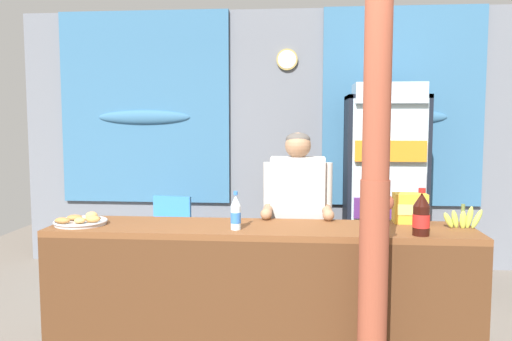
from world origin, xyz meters
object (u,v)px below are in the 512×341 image
(plastic_lawn_chair, at_px, (167,233))
(pastry_tray, at_px, (81,221))
(shopkeeper, at_px, (297,211))
(soda_bottle_cola, at_px, (421,215))
(banana_bunch, at_px, (463,219))
(drink_fridge, at_px, (385,175))
(soda_bottle_water, at_px, (236,213))
(timber_post, at_px, (375,190))
(bottle_shelf_rack, at_px, (294,218))
(snack_box_choco_powder, at_px, (410,208))
(stall_counter, at_px, (259,288))

(plastic_lawn_chair, height_order, pastry_tray, pastry_tray)
(pastry_tray, bearing_deg, shopkeeper, 20.59)
(soda_bottle_cola, distance_m, banana_bunch, 0.40)
(drink_fridge, height_order, banana_bunch, drink_fridge)
(drink_fridge, height_order, soda_bottle_water, drink_fridge)
(timber_post, bearing_deg, bottle_shelf_rack, 99.91)
(snack_box_choco_powder, relative_size, banana_bunch, 0.81)
(soda_bottle_cola, relative_size, pastry_tray, 0.82)
(bottle_shelf_rack, xyz_separation_m, soda_bottle_cola, (0.79, -2.47, 0.50))
(timber_post, relative_size, pastry_tray, 7.63)
(bottle_shelf_rack, distance_m, shopkeeper, 1.84)
(shopkeeper, relative_size, banana_bunch, 5.87)
(bottle_shelf_rack, distance_m, soda_bottle_cola, 2.64)
(drink_fridge, relative_size, soda_bottle_water, 8.26)
(snack_box_choco_powder, bearing_deg, plastic_lawn_chair, 141.92)
(plastic_lawn_chair, distance_m, pastry_tray, 1.96)
(stall_counter, xyz_separation_m, timber_post, (0.66, -0.34, 0.68))
(snack_box_choco_powder, xyz_separation_m, banana_bunch, (0.30, -0.15, -0.04))
(timber_post, relative_size, drink_fridge, 1.32)
(stall_counter, height_order, banana_bunch, banana_bunch)
(soda_bottle_cola, height_order, banana_bunch, soda_bottle_cola)
(shopkeeper, height_order, pastry_tray, shopkeeper)
(bottle_shelf_rack, relative_size, shopkeeper, 0.72)
(bottle_shelf_rack, bearing_deg, stall_counter, -94.47)
(plastic_lawn_chair, distance_m, shopkeeper, 1.97)
(soda_bottle_cola, bearing_deg, stall_counter, 175.50)
(bottle_shelf_rack, xyz_separation_m, soda_bottle_water, (-0.33, -2.40, 0.48))
(stall_counter, height_order, plastic_lawn_chair, stall_counter)
(stall_counter, height_order, bottle_shelf_rack, bottle_shelf_rack)
(soda_bottle_cola, xyz_separation_m, soda_bottle_water, (-1.12, 0.07, -0.02))
(timber_post, bearing_deg, drink_fridge, 79.85)
(plastic_lawn_chair, height_order, shopkeeper, shopkeeper)
(bottle_shelf_rack, bearing_deg, drink_fridge, -17.93)
(snack_box_choco_powder, xyz_separation_m, pastry_tray, (-2.17, -0.25, -0.08))
(drink_fridge, bearing_deg, bottle_shelf_rack, 162.07)
(soda_bottle_water, bearing_deg, timber_post, -22.06)
(timber_post, xyz_separation_m, shopkeeper, (-0.43, 0.94, -0.29))
(shopkeeper, distance_m, pastry_tray, 1.52)
(plastic_lawn_chair, xyz_separation_m, soda_bottle_water, (0.96, -1.96, 0.57))
(timber_post, distance_m, bottle_shelf_rack, 2.86)
(snack_box_choco_powder, relative_size, pastry_tray, 0.62)
(timber_post, relative_size, shopkeeper, 1.69)
(timber_post, distance_m, soda_bottle_water, 0.90)
(drink_fridge, distance_m, soda_bottle_water, 2.45)
(timber_post, distance_m, pastry_tray, 1.92)
(stall_counter, distance_m, soda_bottle_water, 0.50)
(plastic_lawn_chair, xyz_separation_m, pastry_tray, (-0.08, -1.89, 0.49))
(shopkeeper, xyz_separation_m, snack_box_choco_powder, (0.75, -0.29, 0.08))
(shopkeeper, height_order, snack_box_choco_powder, shopkeeper)
(drink_fridge, xyz_separation_m, pastry_tray, (-2.29, -2.04, -0.12))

